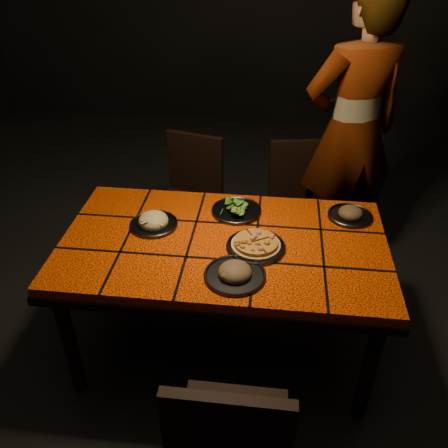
# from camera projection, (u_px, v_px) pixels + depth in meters

# --- Properties ---
(room_shell) EXTENTS (6.04, 7.04, 3.08)m
(room_shell) POSITION_uv_depth(u_px,v_px,m) (224.00, 90.00, 1.91)
(room_shell) COLOR black
(room_shell) RESTS_ON ground
(dining_table) EXTENTS (1.62, 0.92, 0.75)m
(dining_table) POSITION_uv_depth(u_px,v_px,m) (224.00, 253.00, 2.38)
(dining_table) COLOR #FF4A08
(dining_table) RESTS_ON ground
(chair_near) EXTENTS (0.42, 0.42, 0.92)m
(chair_near) POSITION_uv_depth(u_px,v_px,m) (230.00, 442.00, 1.69)
(chair_near) COLOR black
(chair_near) RESTS_ON ground
(chair_far_left) EXTENTS (0.48, 0.48, 0.87)m
(chair_far_left) POSITION_uv_depth(u_px,v_px,m) (191.00, 190.00, 3.24)
(chair_far_left) COLOR black
(chair_far_left) RESTS_ON ground
(chair_far_right) EXTENTS (0.44, 0.44, 0.86)m
(chair_far_right) POSITION_uv_depth(u_px,v_px,m) (298.00, 197.00, 3.19)
(chair_far_right) COLOR black
(chair_far_right) RESTS_ON ground
(diner) EXTENTS (0.80, 0.67, 1.86)m
(diner) POSITION_uv_depth(u_px,v_px,m) (352.00, 132.00, 2.99)
(diner) COLOR brown
(diner) RESTS_ON ground
(plate_pizza) EXTENTS (0.33, 0.33, 0.04)m
(plate_pizza) POSITION_uv_depth(u_px,v_px,m) (256.00, 245.00, 2.27)
(plate_pizza) COLOR #3B3B40
(plate_pizza) RESTS_ON dining_table
(plate_pasta) EXTENTS (0.25, 0.25, 0.08)m
(plate_pasta) POSITION_uv_depth(u_px,v_px,m) (154.00, 222.00, 2.43)
(plate_pasta) COLOR #3B3B40
(plate_pasta) RESTS_ON dining_table
(plate_salad) EXTENTS (0.27, 0.27, 0.07)m
(plate_salad) POSITION_uv_depth(u_px,v_px,m) (236.00, 208.00, 2.53)
(plate_salad) COLOR #3B3B40
(plate_salad) RESTS_ON dining_table
(plate_mushroom_a) EXTENTS (0.28, 0.28, 0.09)m
(plate_mushroom_a) POSITION_uv_depth(u_px,v_px,m) (235.00, 272.00, 2.09)
(plate_mushroom_a) COLOR #3B3B40
(plate_mushroom_a) RESTS_ON dining_table
(plate_mushroom_b) EXTENTS (0.23, 0.23, 0.08)m
(plate_mushroom_b) POSITION_uv_depth(u_px,v_px,m) (350.00, 214.00, 2.49)
(plate_mushroom_b) COLOR #3B3B40
(plate_mushroom_b) RESTS_ON dining_table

